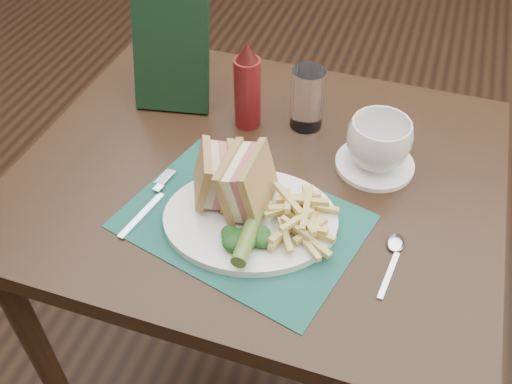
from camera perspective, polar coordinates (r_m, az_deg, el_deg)
floor at (r=1.96m, az=4.84°, el=-4.65°), size 7.00×7.00×0.00m
table_main at (r=1.37m, az=0.25°, el=-9.38°), size 0.90×0.75×0.75m
placemat at (r=0.99m, az=-1.37°, el=-2.95°), size 0.45×0.37×0.00m
plate at (r=0.98m, az=-0.56°, el=-2.73°), size 0.35×0.31×0.01m
sandwich_half_a at (r=0.98m, az=-5.36°, el=1.65°), size 0.11×0.12×0.10m
sandwich_half_b at (r=0.96m, az=-2.06°, el=1.28°), size 0.08×0.11×0.11m
kale_garnish at (r=0.93m, az=-1.32°, el=-4.52°), size 0.11×0.08×0.03m
pickle_spear at (r=0.92m, az=-0.76°, el=-4.34°), size 0.03×0.12×0.03m
fries_pile at (r=0.95m, az=3.63°, el=-1.99°), size 0.18×0.20×0.05m
fork at (r=1.03m, az=-10.65°, el=-0.97°), size 0.06×0.17×0.01m
spoon at (r=0.95m, az=13.39°, el=-6.85°), size 0.05×0.15×0.01m
saucer at (r=1.11m, az=11.77°, el=2.75°), size 0.18×0.18×0.01m
coffee_cup at (r=1.08m, az=12.16°, el=4.82°), size 0.17×0.17×0.09m
drinking_glass at (r=1.16m, az=5.16°, el=9.28°), size 0.09×0.09×0.13m
ketchup_bottle at (r=1.14m, az=-0.87°, el=10.61°), size 0.06×0.06×0.19m
check_presenter at (r=1.21m, az=-8.50°, el=13.88°), size 0.17×0.12×0.25m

